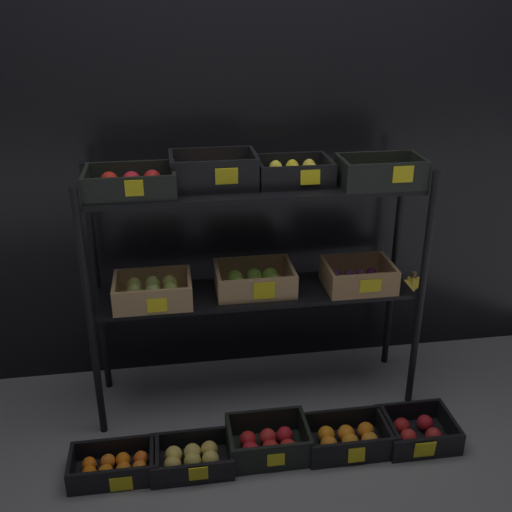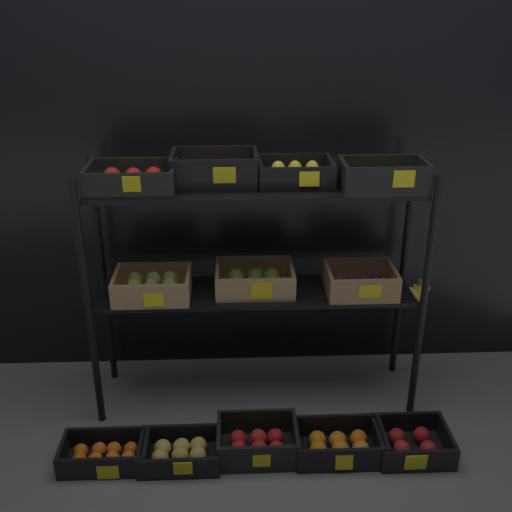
{
  "view_description": "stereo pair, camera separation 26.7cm",
  "coord_description": "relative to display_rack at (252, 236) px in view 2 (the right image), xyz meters",
  "views": [
    {
      "loc": [
        -0.37,
        -2.41,
        1.83
      ],
      "look_at": [
        0.0,
        0.0,
        0.74
      ],
      "focal_mm": 42.44,
      "sensor_mm": 36.0,
      "label": 1
    },
    {
      "loc": [
        -0.1,
        -2.44,
        1.83
      ],
      "look_at": [
        0.0,
        0.0,
        0.74
      ],
      "focal_mm": 42.44,
      "sensor_mm": 36.0,
      "label": 2
    }
  ],
  "objects": [
    {
      "name": "storefront_wall",
      "position": [
        0.02,
        0.37,
        0.39
      ],
      "size": [
        3.84,
        0.12,
        2.45
      ],
      "primitive_type": "cube",
      "color": "black",
      "rests_on": "ground_plane"
    },
    {
      "name": "display_rack",
      "position": [
        0.0,
        0.0,
        0.0
      ],
      "size": [
        1.55,
        0.37,
        1.19
      ],
      "color": "black",
      "rests_on": "ground_plane"
    },
    {
      "name": "ground_plane",
      "position": [
        0.02,
        0.0,
        -0.84
      ],
      "size": [
        10.0,
        10.0,
        0.0
      ],
      "primitive_type": "plane",
      "color": "gray"
    },
    {
      "name": "crate_ground_apple_red",
      "position": [
        0.01,
        -0.41,
        -0.79
      ],
      "size": [
        0.34,
        0.25,
        0.13
      ],
      "color": "black",
      "rests_on": "ground_plane"
    },
    {
      "name": "crate_ground_orange",
      "position": [
        0.35,
        -0.44,
        -0.79
      ],
      "size": [
        0.38,
        0.24,
        0.12
      ],
      "color": "black",
      "rests_on": "ground_plane"
    },
    {
      "name": "crate_ground_tangerine",
      "position": [
        -0.63,
        -0.45,
        -0.79
      ],
      "size": [
        0.36,
        0.21,
        0.1
      ],
      "color": "black",
      "rests_on": "ground_plane"
    },
    {
      "name": "crate_ground_rightmost_apple_red",
      "position": [
        0.67,
        -0.44,
        -0.79
      ],
      "size": [
        0.31,
        0.27,
        0.11
      ],
      "color": "black",
      "rests_on": "ground_plane"
    },
    {
      "name": "crate_ground_apple_gold",
      "position": [
        -0.32,
        -0.45,
        -0.79
      ],
      "size": [
        0.34,
        0.23,
        0.1
      ],
      "color": "black",
      "rests_on": "ground_plane"
    }
  ]
}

